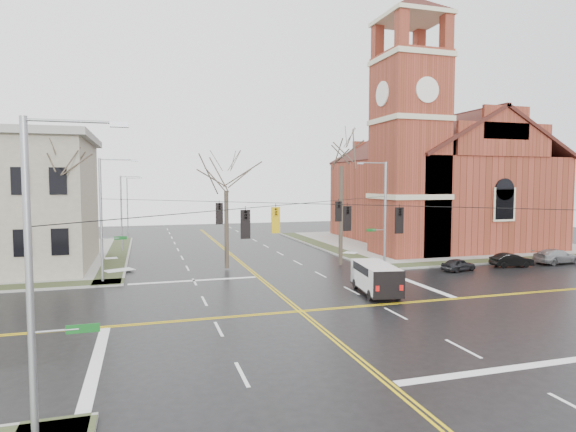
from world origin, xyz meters
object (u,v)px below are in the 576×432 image
object	(u,v)px
streetlight_north_b	(128,202)
tree_nw_far	(63,170)
parked_car_c	(556,256)
signal_pole_sw	(36,273)
church	(432,174)
streetlight_north_a	(123,210)
signal_pole_nw	(104,216)
tree_ne	(341,160)
cargo_van	(375,276)
tree_nw_near	(226,185)
parked_car_b	(512,260)
signal_pole_ne	(383,211)
parked_car_a	(458,265)

from	to	relation	value
streetlight_north_b	tree_nw_far	distance (m)	35.11
parked_car_c	signal_pole_sw	bearing A→B (deg)	112.56
church	streetlight_north_a	world-z (taller)	church
streetlight_north_b	tree_nw_far	size ratio (longest dim) A/B	0.70
signal_pole_nw	signal_pole_sw	xyz separation A→B (m)	(0.00, -23.00, 0.00)
signal_pole_nw	tree_ne	size ratio (longest dim) A/B	0.69
cargo_van	tree_nw_near	distance (m)	15.13
streetlight_north_a	parked_car_b	size ratio (longest dim) A/B	2.21
signal_pole_ne	tree_ne	xyz separation A→B (m)	(-3.24, 1.71, 4.43)
church	tree_nw_near	bearing A→B (deg)	-158.33
signal_pole_nw	parked_car_c	xyz separation A→B (m)	(38.82, -2.71, -4.29)
parked_car_c	parked_car_b	bearing A→B (deg)	88.06
church	parked_car_a	distance (m)	20.14
signal_pole_sw	streetlight_north_b	world-z (taller)	signal_pole_sw
church	signal_pole_ne	world-z (taller)	church
signal_pole_ne	signal_pole_nw	xyz separation A→B (m)	(-22.64, 0.00, 0.00)
church	tree_nw_far	xyz separation A→B (m)	(-38.93, -11.50, -0.11)
tree_nw_near	tree_ne	bearing A→B (deg)	-5.68
signal_pole_nw	parked_car_b	world-z (taller)	signal_pole_nw
signal_pole_sw	parked_car_b	size ratio (longest dim) A/B	2.49
streetlight_north_b	parked_car_c	world-z (taller)	streetlight_north_b
church	streetlight_north_b	size ratio (longest dim) A/B	3.44
streetlight_north_a	tree_nw_near	distance (m)	16.58
signal_pole_ne	signal_pole_nw	size ratio (longest dim) A/B	1.00
streetlight_north_a	cargo_van	distance (m)	30.44
parked_car_a	parked_car_b	bearing A→B (deg)	-99.53
streetlight_north_b	parked_car_c	bearing A→B (deg)	-45.79
signal_pole_sw	parked_car_c	xyz separation A→B (m)	(38.82, 20.29, -4.29)
streetlight_north_b	parked_car_b	bearing A→B (deg)	-50.17
streetlight_north_b	tree_nw_far	world-z (taller)	tree_nw_far
streetlight_north_b	parked_car_c	xyz separation A→B (m)	(38.15, -39.21, -3.80)
cargo_van	tree_nw_near	size ratio (longest dim) A/B	0.56
church	parked_car_b	world-z (taller)	church
signal_pole_ne	signal_pole_nw	bearing A→B (deg)	180.00
tree_nw_far	tree_ne	size ratio (longest dim) A/B	0.89
streetlight_north_a	parked_car_c	distance (m)	42.88
tree_nw_near	tree_ne	world-z (taller)	tree_ne
tree_nw_far	parked_car_c	bearing A→B (deg)	-6.15
signal_pole_ne	parked_car_b	xyz separation A→B (m)	(10.96, -3.00, -4.35)
church	streetlight_north_a	bearing A→B (deg)	174.81
streetlight_north_b	cargo_van	world-z (taller)	streetlight_north_b
tree_nw_far	parked_car_a	bearing A→B (deg)	-9.45
tree_nw_far	parked_car_b	bearing A→B (deg)	-7.46
signal_pole_nw	tree_nw_near	bearing A→B (deg)	15.93
parked_car_a	parked_car_c	xyz separation A→B (m)	(10.91, 0.62, 0.13)
church	signal_pole_nw	world-z (taller)	church
signal_pole_nw	streetlight_north_b	world-z (taller)	signal_pole_nw
church	signal_pole_nw	xyz separation A→B (m)	(-36.09, -13.28, -3.48)
signal_pole_sw	tree_nw_near	size ratio (longest dim) A/B	0.91
signal_pole_ne	parked_car_c	xyz separation A→B (m)	(16.17, -2.71, -4.29)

